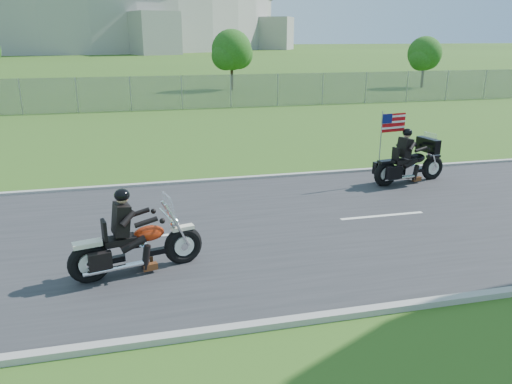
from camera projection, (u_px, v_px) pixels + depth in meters
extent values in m
plane|color=#2D4C17|center=(224.00, 232.00, 11.51)|extent=(420.00, 420.00, 0.00)
cube|color=#28282B|center=(224.00, 231.00, 11.50)|extent=(120.00, 8.00, 0.04)
cube|color=#9E9B93|center=(201.00, 181.00, 15.24)|extent=(120.00, 0.18, 0.12)
cube|color=#9E9B93|center=(269.00, 325.00, 7.74)|extent=(120.00, 0.18, 0.12)
cube|color=gray|center=(77.00, 95.00, 28.62)|extent=(60.00, 0.03, 2.00)
cylinder|color=#A3A099|center=(71.00, 16.00, 161.50)|extent=(130.00, 130.00, 20.00)
cylinder|color=#382316|center=(232.00, 74.00, 40.26)|extent=(0.22, 0.22, 2.52)
sphere|color=#244712|center=(231.00, 50.00, 39.69)|extent=(3.20, 3.20, 3.20)
sphere|color=#244712|center=(238.00, 54.00, 40.39)|extent=(2.40, 2.40, 2.40)
sphere|color=#244712|center=(226.00, 56.00, 39.33)|extent=(2.24, 2.24, 2.24)
cylinder|color=#382316|center=(423.00, 74.00, 42.03)|extent=(0.22, 0.22, 2.24)
sphere|color=#244712|center=(425.00, 53.00, 41.52)|extent=(2.80, 2.80, 2.80)
sphere|color=#244712|center=(427.00, 57.00, 42.13)|extent=(2.10, 2.10, 2.10)
sphere|color=#244712|center=(421.00, 59.00, 41.21)|extent=(1.96, 1.96, 1.96)
torus|color=black|center=(183.00, 245.00, 9.79)|extent=(0.80, 0.36, 0.78)
torus|color=black|center=(89.00, 263.00, 9.02)|extent=(0.80, 0.36, 0.78)
ellipsoid|color=#B52B0D|center=(149.00, 233.00, 9.39)|extent=(0.65, 0.46, 0.29)
cube|color=black|center=(120.00, 240.00, 9.17)|extent=(0.63, 0.44, 0.13)
cube|color=black|center=(121.00, 219.00, 9.07)|extent=(0.34, 0.47, 0.58)
sphere|color=black|center=(122.00, 195.00, 8.95)|extent=(0.34, 0.34, 0.28)
cube|color=silver|center=(169.00, 205.00, 9.42)|extent=(0.15, 0.48, 0.42)
torus|color=black|center=(432.00, 168.00, 15.45)|extent=(0.79, 0.32, 0.77)
torus|color=black|center=(385.00, 174.00, 14.77)|extent=(0.79, 0.32, 0.77)
ellipsoid|color=black|center=(417.00, 158.00, 15.08)|extent=(0.64, 0.43, 0.29)
cube|color=black|center=(402.00, 161.00, 14.89)|extent=(0.62, 0.41, 0.13)
cube|color=black|center=(405.00, 148.00, 14.79)|extent=(0.32, 0.46, 0.58)
sphere|color=black|center=(407.00, 132.00, 14.67)|extent=(0.33, 0.33, 0.28)
cube|color=black|center=(428.00, 145.00, 15.12)|extent=(0.37, 0.86, 0.42)
cube|color=#B70C11|center=(394.00, 123.00, 14.63)|extent=(0.83, 0.17, 0.54)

